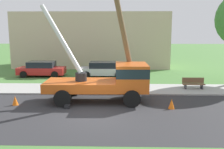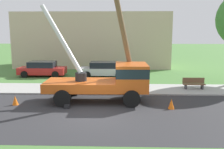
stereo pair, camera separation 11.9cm
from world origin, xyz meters
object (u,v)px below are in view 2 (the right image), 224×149
at_px(leaning_utility_pole, 123,29).
at_px(park_bench, 194,84).
at_px(traffic_cone_behind, 15,100).
at_px(parked_sedan_red, 42,69).
at_px(traffic_cone_ahead, 171,104).
at_px(parked_sedan_silver, 104,69).
at_px(utility_truck, 110,79).

relative_size(leaning_utility_pole, park_bench, 5.43).
bearing_deg(park_bench, traffic_cone_behind, -159.98).
relative_size(parked_sedan_red, park_bench, 2.75).
bearing_deg(traffic_cone_behind, leaning_utility_pole, 15.41).
bearing_deg(traffic_cone_behind, parked_sedan_red, 97.56).
bearing_deg(park_bench, parked_sedan_red, 157.10).
xyz_separation_m(traffic_cone_ahead, traffic_cone_behind, (-9.06, 0.48, 0.00)).
distance_m(parked_sedan_red, parked_sedan_silver, 5.89).
relative_size(utility_truck, parked_sedan_red, 1.55).
relative_size(leaning_utility_pole, traffic_cone_behind, 15.51).
bearing_deg(traffic_cone_behind, park_bench, 20.02).
height_order(traffic_cone_ahead, park_bench, park_bench).
xyz_separation_m(utility_truck, park_bench, (6.04, 3.29, -0.95)).
bearing_deg(traffic_cone_ahead, leaning_utility_pole, 141.08).
height_order(leaning_utility_pole, traffic_cone_behind, leaning_utility_pole).
xyz_separation_m(utility_truck, leaning_utility_pole, (0.75, 0.80, 3.04)).
xyz_separation_m(traffic_cone_behind, parked_sedan_silver, (4.60, 9.55, 0.43)).
xyz_separation_m(parked_sedan_red, parked_sedan_silver, (5.89, -0.13, 0.00)).
xyz_separation_m(leaning_utility_pole, traffic_cone_behind, (-6.32, -1.74, -4.17)).
bearing_deg(leaning_utility_pole, utility_truck, -133.08).
height_order(leaning_utility_pole, park_bench, leaning_utility_pole).
distance_m(utility_truck, traffic_cone_ahead, 3.93).
distance_m(traffic_cone_ahead, parked_sedan_red, 14.50).
bearing_deg(traffic_cone_behind, parked_sedan_silver, 64.26).
relative_size(utility_truck, park_bench, 4.25).
bearing_deg(traffic_cone_ahead, parked_sedan_silver, 113.96).
bearing_deg(utility_truck, parked_sedan_silver, 96.39).
xyz_separation_m(traffic_cone_behind, parked_sedan_red, (-1.28, 9.67, 0.43)).
distance_m(traffic_cone_ahead, parked_sedan_silver, 10.98).
relative_size(utility_truck, traffic_cone_behind, 12.15).
bearing_deg(leaning_utility_pole, park_bench, 25.18).
distance_m(traffic_cone_ahead, traffic_cone_behind, 9.07).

